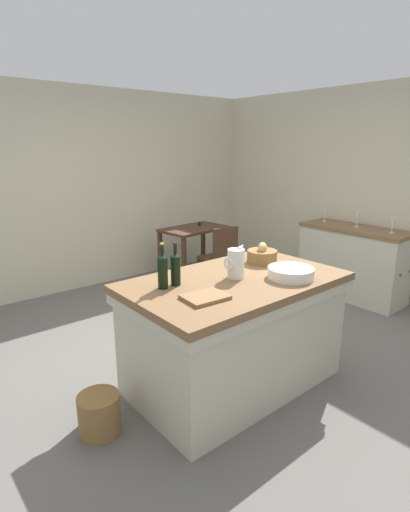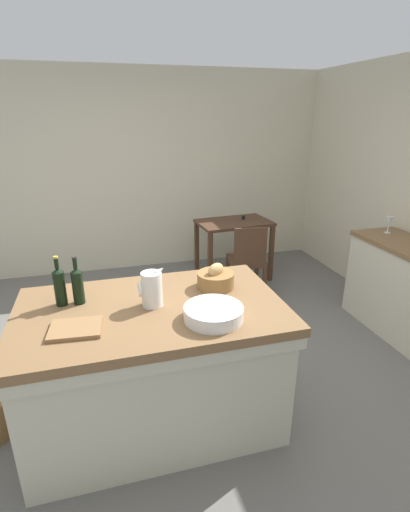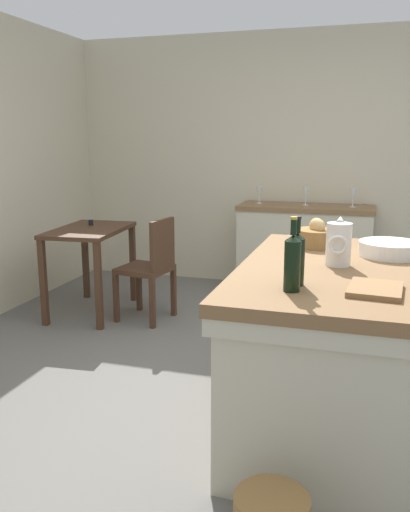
% 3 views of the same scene
% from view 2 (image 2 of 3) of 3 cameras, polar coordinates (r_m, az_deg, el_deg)
% --- Properties ---
extents(ground_plane, '(6.76, 6.76, 0.00)m').
position_cam_2_polar(ground_plane, '(3.32, -4.18, -17.36)').
color(ground_plane, '#66635E').
extents(wall_back, '(5.32, 0.12, 2.60)m').
position_cam_2_polar(wall_back, '(5.25, -10.39, 12.11)').
color(wall_back, beige).
rests_on(wall_back, ground).
extents(island_table, '(1.68, 1.01, 0.89)m').
position_cam_2_polar(island_table, '(2.66, -7.61, -15.35)').
color(island_table, brown).
rests_on(island_table, ground).
extents(writing_desk, '(0.94, 0.63, 0.82)m').
position_cam_2_polar(writing_desk, '(4.85, 4.34, 3.74)').
color(writing_desk, '#472D1E').
rests_on(writing_desk, ground).
extents(wooden_chair, '(0.46, 0.46, 0.89)m').
position_cam_2_polar(wooden_chair, '(4.36, 6.34, -0.54)').
color(wooden_chair, '#472D1E').
rests_on(wooden_chair, ground).
extents(pitcher, '(0.17, 0.13, 0.27)m').
position_cam_2_polar(pitcher, '(2.41, -7.99, -4.88)').
color(pitcher, white).
rests_on(pitcher, island_table).
extents(wash_bowl, '(0.35, 0.35, 0.08)m').
position_cam_2_polar(wash_bowl, '(2.26, 1.28, -8.54)').
color(wash_bowl, white).
rests_on(wash_bowl, island_table).
extents(bread_basket, '(0.26, 0.26, 0.18)m').
position_cam_2_polar(bread_basket, '(2.65, 1.60, -3.42)').
color(bread_basket, olive).
rests_on(bread_basket, island_table).
extents(cutting_board, '(0.30, 0.25, 0.02)m').
position_cam_2_polar(cutting_board, '(2.29, -18.77, -10.25)').
color(cutting_board, olive).
rests_on(cutting_board, island_table).
extents(wine_bottle_dark, '(0.07, 0.07, 0.31)m').
position_cam_2_polar(wine_bottle_dark, '(2.54, -18.50, -4.10)').
color(wine_bottle_dark, black).
rests_on(wine_bottle_dark, island_table).
extents(wine_bottle_amber, '(0.07, 0.07, 0.33)m').
position_cam_2_polar(wine_bottle_amber, '(2.55, -20.92, -4.16)').
color(wine_bottle_amber, black).
rests_on(wine_bottle_amber, island_table).
extents(wine_glass_middle, '(0.07, 0.07, 0.17)m').
position_cam_2_polar(wine_glass_middle, '(4.28, 25.83, 4.63)').
color(wine_glass_middle, white).
rests_on(wine_glass_middle, side_cabinet).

